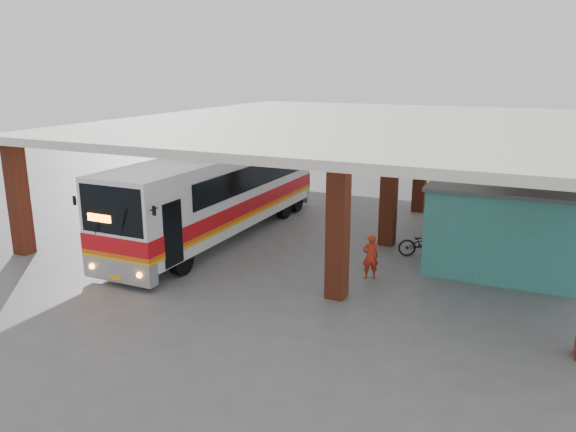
% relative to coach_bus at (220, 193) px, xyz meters
% --- Properties ---
extents(ground, '(90.00, 90.00, 0.00)m').
position_rel_coach_bus_xyz_m(ground, '(3.75, -1.13, -1.90)').
color(ground, '#515154').
rests_on(ground, ground).
extents(brick_columns, '(20.10, 21.60, 4.35)m').
position_rel_coach_bus_xyz_m(brick_columns, '(5.17, 3.87, 0.27)').
color(brick_columns, maroon).
rests_on(brick_columns, ground).
extents(canopy_roof, '(21.00, 23.00, 0.30)m').
position_rel_coach_bus_xyz_m(canopy_roof, '(4.25, 5.37, 2.60)').
color(canopy_roof, silver).
rests_on(canopy_roof, brick_columns).
extents(shop_building, '(5.20, 8.20, 3.11)m').
position_rel_coach_bus_xyz_m(shop_building, '(11.24, 2.87, -0.34)').
color(shop_building, '#2E7465').
rests_on(shop_building, ground).
extents(coach_bus, '(2.79, 13.17, 3.83)m').
position_rel_coach_bus_xyz_m(coach_bus, '(0.00, 0.00, 0.00)').
color(coach_bus, white).
rests_on(coach_bus, ground).
extents(motorcycle, '(2.08, 1.34, 1.03)m').
position_rel_coach_bus_xyz_m(motorcycle, '(8.45, 0.94, -1.39)').
color(motorcycle, black).
rests_on(motorcycle, ground).
extents(pedestrian, '(0.68, 0.61, 1.55)m').
position_rel_coach_bus_xyz_m(pedestrian, '(7.23, -2.11, -1.13)').
color(pedestrian, '#B62B16').
rests_on(pedestrian, ground).
extents(red_chair, '(0.50, 0.50, 0.80)m').
position_rel_coach_bus_xyz_m(red_chair, '(8.84, 4.45, -1.54)').
color(red_chair, '#B52513').
rests_on(red_chair, ground).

